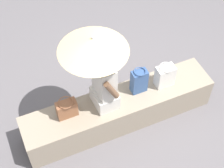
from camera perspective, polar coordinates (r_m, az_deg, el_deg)
ground_plane at (r=4.99m, az=1.07°, el=-5.80°), size 14.00×14.00×0.00m
stone_bench at (r=4.80m, az=1.11°, el=-4.24°), size 2.60×0.52×0.47m
person_seated at (r=4.27m, az=-1.24°, el=0.08°), size 0.29×0.48×0.90m
parasol at (r=3.84m, az=-3.09°, el=6.36°), size 0.80×0.80×1.13m
handbag_black at (r=4.70m, az=8.50°, el=1.32°), size 0.24×0.18×0.34m
tote_bag_canvas at (r=4.58m, az=4.37°, el=0.49°), size 0.20×0.15×0.37m
shoulder_bag_spare at (r=4.40m, az=-7.29°, el=-3.95°), size 0.26×0.19×0.26m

